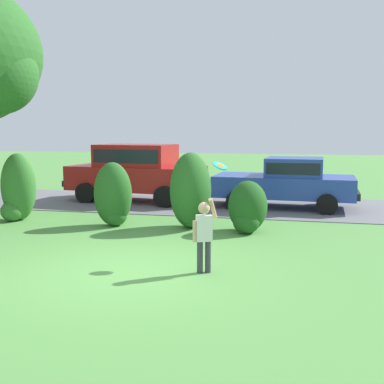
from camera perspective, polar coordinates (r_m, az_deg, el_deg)
The scene contains 10 objects.
ground_plane at distance 8.15m, azimuth -8.06°, elevation -9.62°, with size 80.00×80.00×0.00m, color #518E42.
driveway_strip at distance 15.10m, azimuth 1.81°, elevation -1.52°, with size 28.00×4.40×0.02m, color slate.
shrub_near_tree at distance 13.25m, azimuth -20.51°, elevation 0.23°, with size 0.94×0.88×1.79m.
shrub_centre_left at distance 11.87m, azimuth -9.60°, elevation -0.61°, with size 0.97×0.78×1.60m.
shrub_centre at distance 11.42m, azimuth -0.18°, elevation 0.20°, with size 1.01×1.16×1.86m.
shrub_centre_right at distance 11.09m, azimuth 6.79°, elevation -2.04°, with size 0.93×1.06×1.21m.
parked_sedan at distance 14.66m, azimuth 11.51°, elevation 1.36°, with size 4.50×2.29×1.56m.
parked_suv at distance 15.80m, azimuth -6.82°, elevation 2.74°, with size 4.86×2.46×1.92m.
child_thrower at distance 7.86m, azimuth 1.48°, elevation -4.80°, with size 0.38×0.37×1.29m.
frisbee at distance 8.57m, azimuth 3.46°, elevation 3.19°, with size 0.29×0.28×0.19m.
Camera 1 is at (2.78, -7.28, 2.40)m, focal length 43.68 mm.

